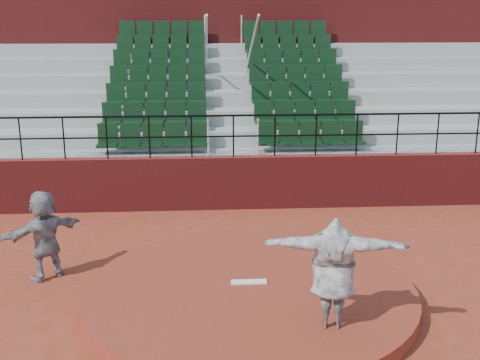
# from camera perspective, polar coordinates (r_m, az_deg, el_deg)

# --- Properties ---
(ground) EXTENTS (90.00, 90.00, 0.00)m
(ground) POSITION_cam_1_polar(r_m,az_deg,el_deg) (10.24, 0.90, -11.33)
(ground) COLOR maroon
(ground) RESTS_ON ground
(pitchers_mound) EXTENTS (5.50, 5.50, 0.25)m
(pitchers_mound) POSITION_cam_1_polar(r_m,az_deg,el_deg) (10.19, 0.91, -10.71)
(pitchers_mound) COLOR maroon
(pitchers_mound) RESTS_ON ground
(pitching_rubber) EXTENTS (0.60, 0.15, 0.03)m
(pitching_rubber) POSITION_cam_1_polar(r_m,az_deg,el_deg) (10.26, 0.84, -9.64)
(pitching_rubber) COLOR white
(pitching_rubber) RESTS_ON pitchers_mound
(boundary_wall) EXTENTS (24.00, 0.30, 1.30)m
(boundary_wall) POSITION_cam_1_polar(r_m,az_deg,el_deg) (14.68, -0.62, -0.23)
(boundary_wall) COLOR maroon
(boundary_wall) RESTS_ON ground
(wall_railing) EXTENTS (24.04, 0.05, 1.03)m
(wall_railing) POSITION_cam_1_polar(r_m,az_deg,el_deg) (14.37, -0.63, 5.07)
(wall_railing) COLOR black
(wall_railing) RESTS_ON boundary_wall
(seating_deck) EXTENTS (24.00, 5.97, 4.63)m
(seating_deck) POSITION_cam_1_polar(r_m,az_deg,el_deg) (18.06, -1.24, 5.28)
(seating_deck) COLOR gray
(seating_deck) RESTS_ON ground
(press_box_facade) EXTENTS (24.00, 3.00, 7.10)m
(press_box_facade) POSITION_cam_1_polar(r_m,az_deg,el_deg) (21.76, -1.73, 12.62)
(press_box_facade) COLOR maroon
(press_box_facade) RESTS_ON ground
(pitcher) EXTENTS (2.09, 0.86, 1.65)m
(pitcher) POSITION_cam_1_polar(r_m,az_deg,el_deg) (8.73, 8.84, -8.67)
(pitcher) COLOR black
(pitcher) RESTS_ON pitchers_mound
(fielder) EXTENTS (1.48, 1.34, 1.64)m
(fielder) POSITION_cam_1_polar(r_m,az_deg,el_deg) (11.31, -18.05, -4.96)
(fielder) COLOR black
(fielder) RESTS_ON ground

